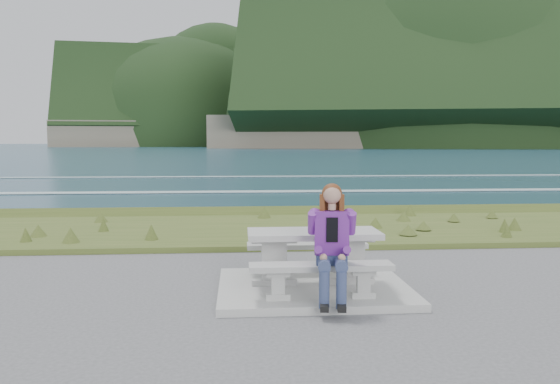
{
  "coord_description": "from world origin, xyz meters",
  "views": [
    {
      "loc": [
        -1.02,
        -7.33,
        2.07
      ],
      "look_at": [
        -0.37,
        1.2,
        1.28
      ],
      "focal_mm": 35.0,
      "sensor_mm": 36.0,
      "label": 1
    }
  ],
  "objects_px": {
    "bench_seaward": "(307,250)",
    "seated_woman": "(332,259)",
    "picnic_table": "(313,243)",
    "bench_landward": "(321,272)"
  },
  "relations": [
    {
      "from": "picnic_table",
      "to": "seated_woman",
      "type": "bearing_deg",
      "value": -82.3
    },
    {
      "from": "bench_seaward",
      "to": "seated_woman",
      "type": "relative_size",
      "value": 1.24
    },
    {
      "from": "bench_seaward",
      "to": "picnic_table",
      "type": "bearing_deg",
      "value": -90.0
    },
    {
      "from": "bench_landward",
      "to": "seated_woman",
      "type": "relative_size",
      "value": 1.24
    },
    {
      "from": "picnic_table",
      "to": "bench_landward",
      "type": "relative_size",
      "value": 1.0
    },
    {
      "from": "picnic_table",
      "to": "bench_seaward",
      "type": "bearing_deg",
      "value": 90.0
    },
    {
      "from": "picnic_table",
      "to": "bench_landward",
      "type": "height_order",
      "value": "picnic_table"
    },
    {
      "from": "picnic_table",
      "to": "bench_seaward",
      "type": "relative_size",
      "value": 1.0
    },
    {
      "from": "picnic_table",
      "to": "bench_seaward",
      "type": "xyz_separation_m",
      "value": [
        0.0,
        0.7,
        -0.23
      ]
    },
    {
      "from": "bench_seaward",
      "to": "seated_woman",
      "type": "height_order",
      "value": "seated_woman"
    }
  ]
}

